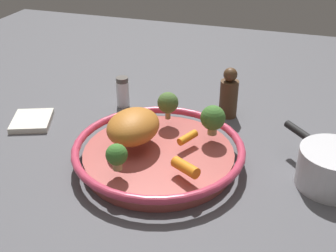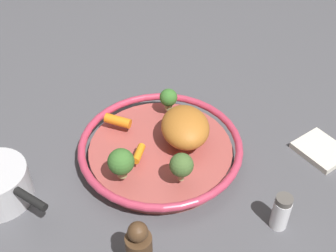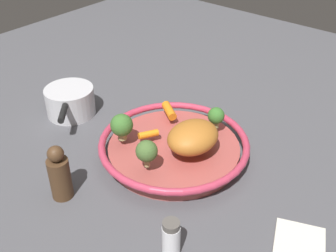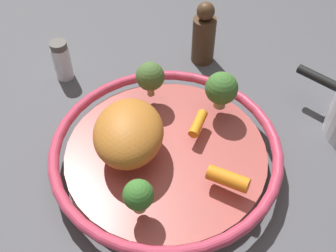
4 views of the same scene
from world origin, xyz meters
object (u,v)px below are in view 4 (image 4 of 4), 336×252
at_px(roast_chicken_piece, 128,131).
at_px(baby_carrot_left, 228,179).
at_px(broccoli_floret_large, 150,77).
at_px(broccoli_floret_mid, 221,89).
at_px(broccoli_floret_small, 138,196).
at_px(serving_bowl, 166,153).
at_px(pepper_mill, 204,35).
at_px(salt_shaker, 62,60).
at_px(baby_carrot_near_rim, 198,124).

xyz_separation_m(roast_chicken_piece, baby_carrot_left, (-0.08, -0.13, -0.02)).
xyz_separation_m(broccoli_floret_large, broccoli_floret_mid, (-0.04, -0.11, -0.00)).
bearing_deg(broccoli_floret_small, baby_carrot_left, -76.87).
distance_m(roast_chicken_piece, broccoli_floret_small, 0.11).
height_order(serving_bowl, pepper_mill, pepper_mill).
xyz_separation_m(broccoli_floret_large, salt_shaker, (0.12, 0.16, -0.05)).
distance_m(baby_carrot_left, broccoli_floret_small, 0.13).
xyz_separation_m(broccoli_floret_small, pepper_mill, (0.36, -0.14, -0.02)).
bearing_deg(baby_carrot_left, serving_bowl, 45.42).
bearing_deg(roast_chicken_piece, baby_carrot_left, -121.46).
xyz_separation_m(serving_bowl, salt_shaker, (0.23, 0.18, 0.01)).
distance_m(baby_carrot_near_rim, broccoli_floret_mid, 0.07).
xyz_separation_m(baby_carrot_left, pepper_mill, (0.33, -0.02, -0.00)).
xyz_separation_m(serving_bowl, broccoli_floret_large, (0.11, 0.02, 0.06)).
bearing_deg(pepper_mill, serving_bowl, 159.62).
bearing_deg(broccoli_floret_small, salt_shaker, 21.76).
height_order(baby_carrot_near_rim, broccoli_floret_large, broccoli_floret_large).
xyz_separation_m(roast_chicken_piece, pepper_mill, (0.25, -0.15, -0.02)).
distance_m(broccoli_floret_mid, salt_shaker, 0.31).
relative_size(serving_bowl, baby_carrot_near_rim, 7.41).
relative_size(roast_chicken_piece, broccoli_floret_mid, 1.94).
distance_m(baby_carrot_near_rim, baby_carrot_left, 0.11).
height_order(serving_bowl, broccoli_floret_large, broccoli_floret_large).
height_order(serving_bowl, salt_shaker, salt_shaker).
bearing_deg(baby_carrot_left, roast_chicken_piece, 58.54).
relative_size(baby_carrot_left, broccoli_floret_mid, 0.90).
relative_size(baby_carrot_left, pepper_mill, 0.46).
bearing_deg(roast_chicken_piece, broccoli_floret_mid, -64.53).
bearing_deg(baby_carrot_near_rim, baby_carrot_left, -166.39).
bearing_deg(broccoli_floret_small, roast_chicken_piece, 5.31).
height_order(roast_chicken_piece, broccoli_floret_mid, same).
relative_size(broccoli_floret_mid, pepper_mill, 0.51).
distance_m(roast_chicken_piece, baby_carrot_near_rim, 0.11).
height_order(broccoli_floret_large, broccoli_floret_mid, broccoli_floret_mid).
relative_size(roast_chicken_piece, broccoli_floret_small, 2.42).
distance_m(baby_carrot_left, pepper_mill, 0.33).
bearing_deg(salt_shaker, baby_carrot_left, -139.96).
bearing_deg(pepper_mill, broccoli_floret_small, 159.04).
height_order(baby_carrot_left, pepper_mill, pepper_mill).
bearing_deg(broccoli_floret_large, broccoli_floret_mid, -108.48).
distance_m(roast_chicken_piece, broccoli_floret_large, 0.11).
distance_m(serving_bowl, salt_shaker, 0.29).
bearing_deg(broccoli_floret_large, baby_carrot_near_rim, -139.57).
height_order(broccoli_floret_small, pepper_mill, pepper_mill).
xyz_separation_m(serving_bowl, baby_carrot_left, (-0.08, -0.08, 0.03)).
distance_m(serving_bowl, roast_chicken_piece, 0.08).
relative_size(roast_chicken_piece, broccoli_floret_large, 2.00).
bearing_deg(serving_bowl, baby_carrot_left, -134.58).
bearing_deg(roast_chicken_piece, baby_carrot_near_rim, -75.87).
bearing_deg(broccoli_floret_mid, serving_bowl, 128.17).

